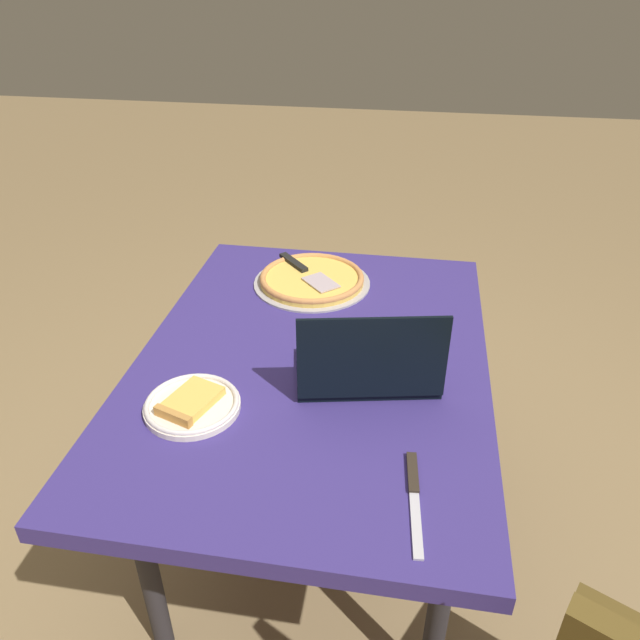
% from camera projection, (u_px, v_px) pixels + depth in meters
% --- Properties ---
extents(ground_plane, '(12.00, 12.00, 0.00)m').
position_uv_depth(ground_plane, '(314.00, 551.00, 1.92)').
color(ground_plane, '#8E744D').
extents(dining_table, '(1.21, 0.86, 0.75)m').
position_uv_depth(dining_table, '(313.00, 380.00, 1.57)').
color(dining_table, navy).
rests_on(dining_table, ground_plane).
extents(laptop, '(0.27, 0.36, 0.22)m').
position_uv_depth(laptop, '(368.00, 367.00, 1.41)').
color(laptop, black).
rests_on(laptop, dining_table).
extents(pizza_plate, '(0.21, 0.21, 0.04)m').
position_uv_depth(pizza_plate, '(192.00, 404.00, 1.34)').
color(pizza_plate, white).
rests_on(pizza_plate, dining_table).
extents(pizza_tray, '(0.35, 0.35, 0.03)m').
position_uv_depth(pizza_tray, '(312.00, 279.00, 1.84)').
color(pizza_tray, '#A9A4A8').
rests_on(pizza_tray, dining_table).
extents(table_knife, '(0.25, 0.04, 0.01)m').
position_uv_depth(table_knife, '(414.00, 491.00, 1.14)').
color(table_knife, '#BCB9C3').
rests_on(table_knife, dining_table).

